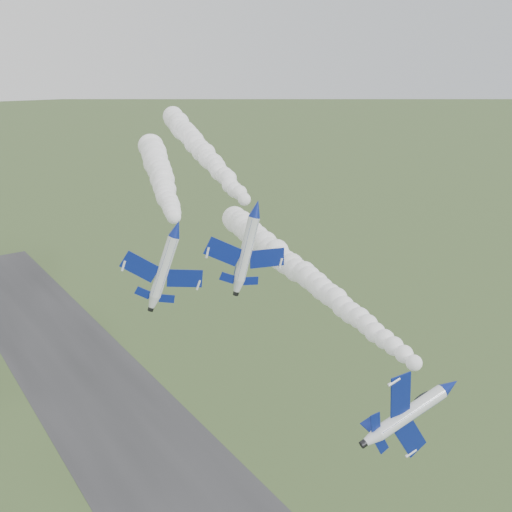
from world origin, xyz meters
The scene contains 7 objects.
runway centered at (0.00, 30.00, 0.02)m, with size 24.00×260.00×0.04m, color #2E2E30.
jet_lead centered at (13.75, -11.84, 31.99)m, with size 4.75×12.33×9.67m.
smoke_trail_jet_lead centered at (19.06, 18.37, 33.94)m, with size 4.52×54.93×4.52m, color white, non-canonical shape.
jet_pair_left centered at (-2.15, 15.56, 44.70)m, with size 9.23×11.18×3.89m.
smoke_trail_jet_pair_left centered at (10.52, 45.70, 45.40)m, with size 5.16×60.15×5.16m, color white, non-canonical shape.
jet_pair_right centered at (10.07, 16.79, 45.06)m, with size 10.88×12.98×3.96m.
smoke_trail_jet_pair_right centered at (22.95, 53.98, 47.57)m, with size 4.95×71.89×4.95m, color white, non-canonical shape.
Camera 1 is at (-31.19, -41.33, 63.01)m, focal length 40.00 mm.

